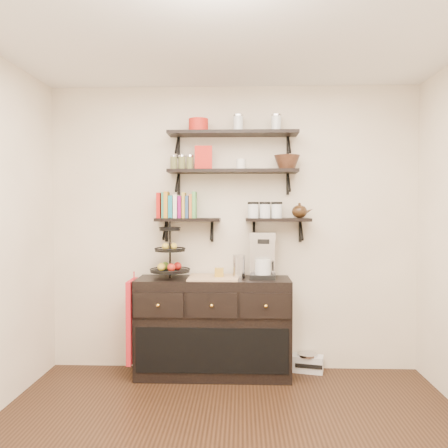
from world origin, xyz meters
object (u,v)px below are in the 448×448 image
(fruit_stand, at_px, (170,258))
(coffee_maker, at_px, (263,256))
(radio, at_px, (307,363))
(sideboard, at_px, (213,327))

(fruit_stand, bearing_deg, coffee_maker, 1.68)
(fruit_stand, relative_size, coffee_maker, 1.25)
(coffee_maker, bearing_deg, radio, 17.95)
(sideboard, bearing_deg, coffee_maker, 3.66)
(sideboard, height_order, radio, sideboard)
(sideboard, distance_m, fruit_stand, 0.74)
(fruit_stand, relative_size, radio, 1.68)
(coffee_maker, height_order, radio, coffee_maker)
(coffee_maker, distance_m, radio, 1.11)
(fruit_stand, bearing_deg, sideboard, -0.57)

